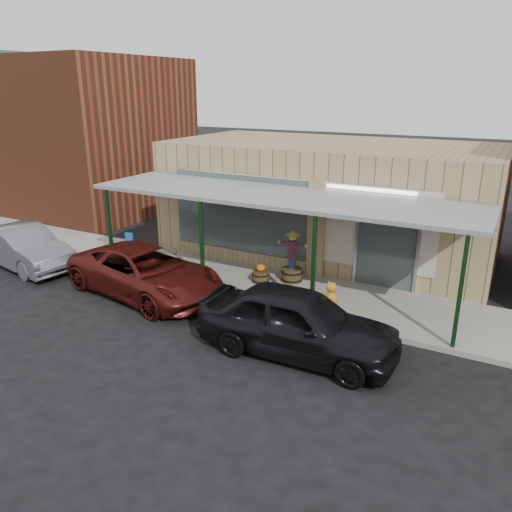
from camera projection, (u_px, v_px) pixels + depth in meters
The scene contains 11 objects.
ground at pixel (215, 338), 12.88m from camera, with size 120.00×120.00×0.00m, color black.
sidewalk at pixel (276, 288), 15.86m from camera, with size 40.00×3.20×0.15m, color gray.
storefront at pixel (330, 199), 19.01m from camera, with size 12.00×6.25×4.20m.
awning at pixel (277, 198), 14.88m from camera, with size 12.00×3.00×3.04m.
block_buildings_near at pixel (393, 155), 18.43m from camera, with size 61.00×8.00×8.00m.
barrel_scarecrow at pixel (292, 264), 16.05m from camera, with size 1.02×0.83×1.71m.
barrel_pumpkin at pixel (261, 275), 16.11m from camera, with size 0.70×0.70×0.65m.
handicap_sign at pixel (130, 246), 16.87m from camera, with size 0.28×0.09×1.36m.
parked_sedan at pixel (298, 322), 11.89m from camera, with size 4.93×2.09×1.66m.
car_maroon at pixel (145, 272), 15.36m from camera, with size 2.46×5.34×1.49m, color #4F130F.
car_grey at pixel (23, 247), 17.70m from camera, with size 1.59×4.55×1.50m, color slate.
Camera 1 is at (6.42, -9.62, 6.15)m, focal length 35.00 mm.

